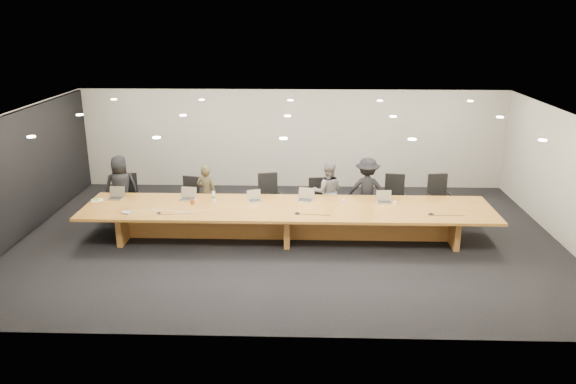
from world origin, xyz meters
The scene contains 29 objects.
ground centered at (0.00, 0.00, 0.00)m, with size 12.00×12.00×0.00m, color black.
back_wall centered at (0.00, 4.00, 1.40)m, with size 12.00×0.02×2.80m, color beige.
left_wall_panel centered at (-5.94, 0.00, 1.37)m, with size 0.08×7.84×2.74m, color black.
conference_table centered at (0.00, 0.00, 0.52)m, with size 9.00×1.80×0.75m.
chair_far_left centered at (-3.94, 1.23, 0.55)m, with size 0.56×0.56×1.10m, color black, non-canonical shape.
chair_left centered at (-2.48, 1.33, 0.51)m, with size 0.52×0.52×1.01m, color black, non-canonical shape.
chair_mid_left centered at (-0.48, 1.24, 0.57)m, with size 0.58×0.58×1.14m, color black, non-canonical shape.
chair_mid_right centered at (0.70, 1.31, 0.51)m, with size 0.51×0.51×1.01m, color black, non-canonical shape.
chair_right centered at (2.54, 1.27, 0.57)m, with size 0.58×0.58×1.13m, color black, non-canonical shape.
chair_far_right centered at (3.62, 1.27, 0.57)m, with size 0.58×0.58×1.14m, color black, non-canonical shape.
person_a centered at (-4.09, 1.21, 0.79)m, with size 0.77×0.50×1.58m, color black.
person_b centered at (-1.99, 1.14, 0.69)m, with size 0.50×0.33×1.38m, color #342F1C.
person_c centered at (0.92, 1.16, 0.74)m, with size 0.72×0.56×1.47m, color slate.
person_d centered at (1.86, 1.21, 0.78)m, with size 1.01×0.58×1.57m, color black.
laptop_a centered at (-3.97, 0.43, 0.89)m, with size 0.35×0.26×0.28m, color tan, non-canonical shape.
laptop_b centered at (-2.30, 0.42, 0.89)m, with size 0.36×0.26×0.28m, color #B6A78B, non-canonical shape.
laptop_c centered at (-0.75, 0.38, 0.87)m, with size 0.31×0.23×0.25m, color #C3B494, non-canonical shape.
laptop_d centered at (0.38, 0.43, 0.89)m, with size 0.36×0.26×0.29m, color #C4B095, non-canonical shape.
laptop_e centered at (2.17, 0.36, 0.88)m, with size 0.34×0.25×0.27m, color tan, non-canonical shape.
water_bottle centered at (-1.68, 0.29, 0.87)m, with size 0.08×0.08×0.24m, color silver.
amber_mug centered at (-2.13, 0.12, 0.81)m, with size 0.09×0.09×0.11m, color brown.
paper_cup_near centered at (1.24, 0.31, 0.79)m, with size 0.07×0.07×0.08m, color silver.
paper_cup_far centered at (2.38, 0.21, 0.79)m, with size 0.07×0.07×0.09m, color white.
notepad centered at (-4.35, 0.31, 0.76)m, with size 0.26×0.21×0.02m, color silver.
lime_gadget centered at (-4.36, 0.29, 0.78)m, with size 0.15×0.08×0.02m, color #59B730.
av_box centered at (-3.42, -0.51, 0.77)m, with size 0.21×0.16×0.03m, color #9D9DA2.
mic_left centered at (-2.73, -0.49, 0.76)m, with size 0.10×0.10×0.03m, color black.
mic_center centered at (0.22, -0.43, 0.77)m, with size 0.14×0.14×0.03m, color black.
mic_right centered at (3.06, -0.39, 0.77)m, with size 0.14×0.14×0.03m, color black.
Camera 1 is at (0.37, -11.65, 4.84)m, focal length 35.00 mm.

